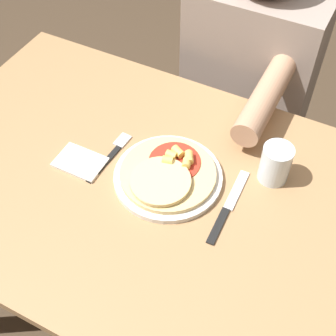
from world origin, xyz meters
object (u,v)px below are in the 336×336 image
Objects in this scene: dining_table at (157,216)px; drinking_glass at (275,164)px; fork at (112,154)px; knife at (228,207)px; plate at (168,177)px; pizza at (167,173)px; person_diner at (250,76)px.

drinking_glass is (0.23, 0.16, 0.17)m from dining_table.
drinking_glass reaches higher than fork.
fork and knife have the same top height.
drinking_glass is (0.22, 0.12, 0.04)m from plate.
fork is 0.80× the size of knife.
pizza is 0.16m from knife.
pizza is at bearing 70.24° from dining_table.
plate is at bearing 72.55° from dining_table.
person_diner is at bearing 104.65° from knife.
dining_table is 0.32m from drinking_glass.
knife is 0.15m from drinking_glass.
pizza is at bearing -91.12° from person_diner.
plate is 0.16m from fork.
plate is 0.25m from drinking_glass.
person_diner is (0.01, 0.55, -0.09)m from plate.
pizza is 0.25m from drinking_glass.
drinking_glass is at bearing 34.04° from dining_table.
pizza is 0.19× the size of person_diner.
drinking_glass is at bearing -64.47° from person_diner.
person_diner is at bearing 88.84° from plate.
pizza is at bearing -83.57° from plate.
person_diner reaches higher than plate.
fork is at bearing -163.26° from drinking_glass.
plate is 0.16m from knife.
dining_table is 12.67× the size of drinking_glass.
person_diner is at bearing 88.88° from pizza.
drinking_glass is 0.08× the size of person_diner.
knife is (0.16, -0.01, -0.02)m from pizza.
dining_table is 0.13m from plate.
knife is 0.19× the size of person_diner.
fork is (-0.16, 0.01, -0.02)m from pizza.
drinking_glass is 0.50m from person_diner.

